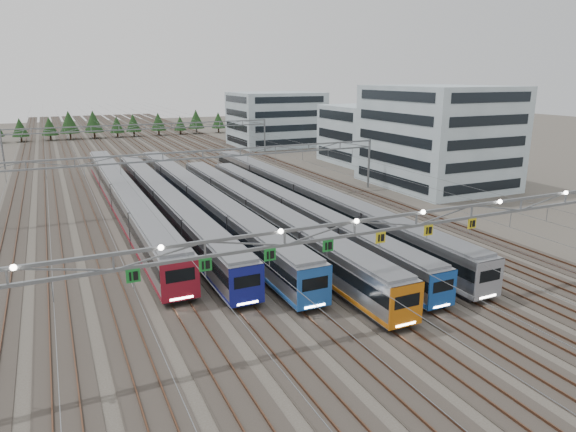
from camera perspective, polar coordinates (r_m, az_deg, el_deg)
name	(u,v)px	position (r m, az deg, el deg)	size (l,w,h in m)	color
ground	(351,319)	(40.29, 7.05, -11.34)	(400.00, 400.00, 0.00)	#47423A
track_bed	(136,145)	(132.81, -16.48, 7.56)	(54.00, 260.00, 5.42)	#2D2823
train_a	(123,197)	(72.17, -17.83, 2.04)	(3.18, 64.49, 4.15)	black
train_b	(165,203)	(67.93, -13.48, 1.42)	(2.95, 60.15, 3.85)	black
train_c	(198,198)	(69.44, -9.95, 1.96)	(3.02, 66.76, 3.94)	black
train_d	(258,213)	(61.48, -3.40, 0.37)	(2.94, 57.36, 3.83)	black
train_e	(291,210)	(63.28, 0.38, 0.68)	(2.70, 54.66, 3.52)	black
train_f	(303,196)	(70.14, 1.71, 2.28)	(2.95, 66.65, 3.85)	black
gantry_near	(355,231)	(37.54, 7.43, -1.71)	(56.36, 0.61, 8.08)	slate
gantry_mid	(203,161)	(73.90, -9.43, 6.07)	(56.36, 0.36, 8.00)	slate
gantry_far	(146,131)	(117.54, -15.51, 9.10)	(56.36, 0.36, 8.00)	slate
depot_bldg_south	(437,137)	(89.74, 16.25, 8.47)	(18.00, 22.00, 16.47)	#96AAB3
depot_bldg_mid	(363,134)	(111.89, 8.39, 8.99)	(14.00, 16.00, 11.96)	#96AAB3
depot_bldg_north	(276,119)	(138.13, -1.37, 10.72)	(22.00, 18.00, 13.84)	#96AAB3
treeline	(93,124)	(164.10, -20.89, 9.52)	(81.20, 5.60, 7.02)	#332114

